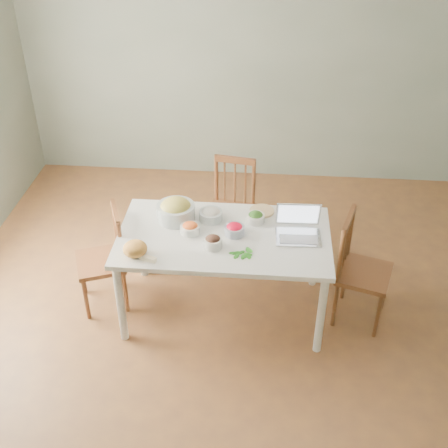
# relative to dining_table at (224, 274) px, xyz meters

# --- Properties ---
(floor) EXTENTS (5.00, 5.00, 0.00)m
(floor) POSITION_rel_dining_table_xyz_m (0.16, -0.17, -0.38)
(floor) COLOR brown
(floor) RESTS_ON ground
(wall_back) EXTENTS (5.00, 0.00, 2.70)m
(wall_back) POSITION_rel_dining_table_xyz_m (0.16, 2.33, 0.97)
(wall_back) COLOR gray
(wall_back) RESTS_ON ground
(dining_table) EXTENTS (1.61, 0.90, 0.75)m
(dining_table) POSITION_rel_dining_table_xyz_m (0.00, 0.00, 0.00)
(dining_table) COLOR white
(dining_table) RESTS_ON floor
(chair_far) EXTENTS (0.46, 0.44, 0.91)m
(chair_far) POSITION_rel_dining_table_xyz_m (-0.01, 0.79, 0.08)
(chair_far) COLOR #532811
(chair_far) RESTS_ON floor
(chair_left) EXTENTS (0.49, 0.50, 0.88)m
(chair_left) POSITION_rel_dining_table_xyz_m (-1.00, 0.01, 0.06)
(chair_left) COLOR #532811
(chair_left) RESTS_ON floor
(chair_right) EXTENTS (0.50, 0.51, 0.93)m
(chair_right) POSITION_rel_dining_table_xyz_m (1.09, 0.01, 0.09)
(chair_right) COLOR #532811
(chair_right) RESTS_ON floor
(bread_boule) EXTENTS (0.22, 0.22, 0.11)m
(bread_boule) POSITION_rel_dining_table_xyz_m (-0.61, -0.30, 0.43)
(bread_boule) COLOR #A47E32
(bread_boule) RESTS_ON dining_table
(butter_stick) EXTENTS (0.13, 0.07, 0.03)m
(butter_stick) POSITION_rel_dining_table_xyz_m (-0.51, -0.36, 0.39)
(butter_stick) COLOR #FCECC5
(butter_stick) RESTS_ON dining_table
(bowl_squash) EXTENTS (0.32, 0.32, 0.17)m
(bowl_squash) POSITION_rel_dining_table_xyz_m (-0.39, 0.18, 0.46)
(bowl_squash) COLOR gold
(bowl_squash) RESTS_ON dining_table
(bowl_carrot) EXTENTS (0.16, 0.16, 0.08)m
(bowl_carrot) POSITION_rel_dining_table_xyz_m (-0.26, 0.01, 0.42)
(bowl_carrot) COLOR #F85020
(bowl_carrot) RESTS_ON dining_table
(bowl_onion) EXTENTS (0.23, 0.23, 0.10)m
(bowl_onion) POSITION_rel_dining_table_xyz_m (-0.12, 0.20, 0.43)
(bowl_onion) COLOR silver
(bowl_onion) RESTS_ON dining_table
(bowl_mushroom) EXTENTS (0.16, 0.16, 0.09)m
(bowl_mushroom) POSITION_rel_dining_table_xyz_m (-0.07, -0.16, 0.42)
(bowl_mushroom) COLOR black
(bowl_mushroom) RESTS_ON dining_table
(bowl_redpep) EXTENTS (0.16, 0.16, 0.09)m
(bowl_redpep) POSITION_rel_dining_table_xyz_m (0.08, 0.02, 0.42)
(bowl_redpep) COLOR red
(bowl_redpep) RESTS_ON dining_table
(bowl_broccoli) EXTENTS (0.16, 0.16, 0.09)m
(bowl_broccoli) POSITION_rel_dining_table_xyz_m (0.23, 0.20, 0.42)
(bowl_broccoli) COLOR black
(bowl_broccoli) RESTS_ON dining_table
(flatbread) EXTENTS (0.25, 0.25, 0.02)m
(flatbread) POSITION_rel_dining_table_xyz_m (0.28, 0.34, 0.39)
(flatbread) COLOR #BEAD89
(flatbread) RESTS_ON dining_table
(basil_bunch) EXTENTS (0.19, 0.19, 0.02)m
(basil_bunch) POSITION_rel_dining_table_xyz_m (0.14, -0.22, 0.39)
(basil_bunch) COLOR #0A4909
(basil_bunch) RESTS_ON dining_table
(laptop) EXTENTS (0.35, 0.30, 0.23)m
(laptop) POSITION_rel_dining_table_xyz_m (0.56, 0.00, 0.49)
(laptop) COLOR silver
(laptop) RESTS_ON dining_table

